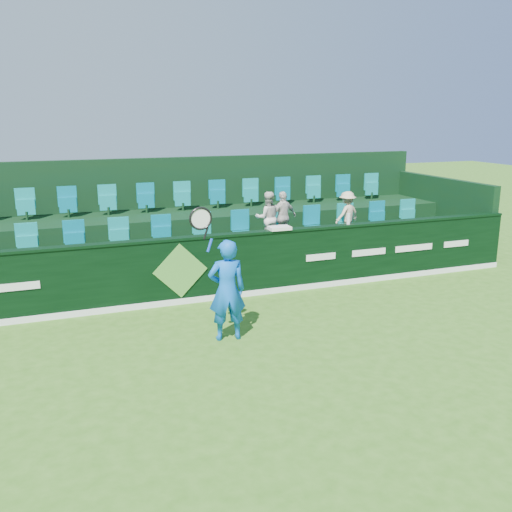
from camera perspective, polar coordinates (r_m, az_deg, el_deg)
name	(u,v)px	position (r m, az deg, el deg)	size (l,w,h in m)	color
ground	(248,390)	(8.09, -0.76, -13.26)	(60.00, 60.00, 0.00)	#336518
sponsor_hoarding	(179,271)	(11.44, -7.68, -1.45)	(16.00, 0.25, 1.35)	black
stand_tier_front	(168,270)	(12.55, -8.82, -1.40)	(16.00, 2.00, 0.80)	black
stand_tier_back	(151,241)	(14.30, -10.49, 1.48)	(16.00, 1.80, 1.30)	black
stand_rear	(146,215)	(14.62, -10.91, 4.00)	(16.00, 4.10, 2.60)	black
seat_row_front	(163,235)	(12.77, -9.32, 2.08)	(13.50, 0.50, 0.60)	#108A87
seat_row_back	(147,201)	(14.42, -10.88, 5.41)	(13.50, 0.50, 0.60)	#108A87
tennis_player	(227,289)	(9.48, -2.95, -3.34)	(1.02, 0.48, 2.36)	blue
spectator_left	(268,218)	(13.02, 1.18, 3.85)	(0.58, 0.45, 1.20)	silver
spectator_middle	(283,217)	(13.17, 2.74, 3.92)	(0.70, 0.29, 1.19)	beige
spectator_right	(347,214)	(13.92, 9.09, 4.15)	(0.71, 0.41, 1.10)	#CBB88F
towel	(279,228)	(11.94, 2.36, 2.82)	(0.45, 0.30, 0.07)	white
drinks_bottle	(349,219)	(12.65, 9.24, 3.69)	(0.08, 0.08, 0.24)	silver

